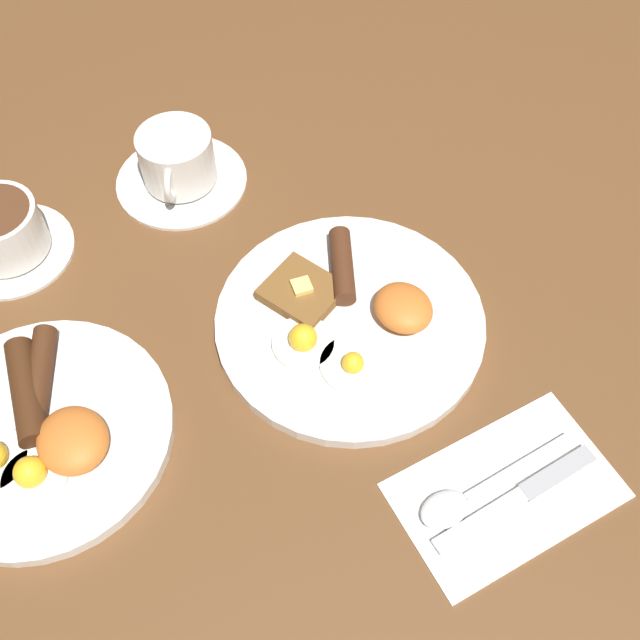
% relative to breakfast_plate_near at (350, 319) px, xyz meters
% --- Properties ---
extents(ground_plane, '(3.00, 3.00, 0.00)m').
position_rel_breakfast_plate_near_xyz_m(ground_plane, '(-0.00, 0.00, -0.01)').
color(ground_plane, brown).
extents(breakfast_plate_near, '(0.29, 0.29, 0.04)m').
position_rel_breakfast_plate_near_xyz_m(breakfast_plate_near, '(0.00, 0.00, 0.00)').
color(breakfast_plate_near, silver).
rests_on(breakfast_plate_near, ground_plane).
extents(breakfast_plate_far, '(0.25, 0.25, 0.05)m').
position_rel_breakfast_plate_near_xyz_m(breakfast_plate_far, '(0.06, 0.32, 0.00)').
color(breakfast_plate_far, silver).
rests_on(breakfast_plate_far, ground_plane).
extents(teacup_near, '(0.16, 0.16, 0.07)m').
position_rel_breakfast_plate_near_xyz_m(teacup_near, '(0.29, 0.05, 0.02)').
color(teacup_near, silver).
rests_on(teacup_near, ground_plane).
extents(teacup_far, '(0.14, 0.14, 0.07)m').
position_rel_breakfast_plate_near_xyz_m(teacup_far, '(0.30, 0.26, 0.02)').
color(teacup_far, silver).
rests_on(teacup_far, ground_plane).
extents(napkin, '(0.14, 0.22, 0.01)m').
position_rel_breakfast_plate_near_xyz_m(napkin, '(-0.23, -0.01, -0.01)').
color(napkin, white).
rests_on(napkin, ground_plane).
extents(knife, '(0.03, 0.18, 0.01)m').
position_rel_breakfast_plate_near_xyz_m(knife, '(-0.25, -0.02, -0.00)').
color(knife, silver).
rests_on(knife, napkin).
extents(spoon, '(0.04, 0.17, 0.01)m').
position_rel_breakfast_plate_near_xyz_m(spoon, '(-0.22, 0.03, -0.00)').
color(spoon, silver).
rests_on(spoon, napkin).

